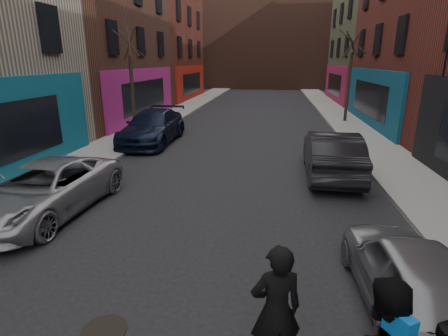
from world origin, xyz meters
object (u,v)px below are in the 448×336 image
(manhole, at_px, (104,330))
(parked_left_end, at_px, (153,127))
(parked_left_far, at_px, (45,189))
(parked_right_far, at_px, (412,276))
(tree_right_far, at_px, (350,68))
(tree_left_far, at_px, (131,73))
(skateboarder, at_px, (276,310))
(parked_right_end, at_px, (331,154))

(manhole, bearing_deg, parked_left_end, 105.75)
(parked_left_far, relative_size, parked_right_far, 1.27)
(tree_right_far, bearing_deg, parked_right_far, -97.23)
(tree_left_far, height_order, skateboarder, tree_left_far)
(tree_right_far, xyz_separation_m, parked_left_far, (-10.80, -16.33, -2.83))
(parked_left_end, bearing_deg, tree_left_far, 134.18)
(parked_left_far, xyz_separation_m, parked_left_end, (0.01, 8.68, 0.12))
(tree_left_far, height_order, parked_left_end, tree_left_far)
(tree_left_far, xyz_separation_m, parked_right_far, (9.98, -13.10, -2.71))
(tree_right_far, distance_m, parked_right_far, 19.46)
(parked_right_end, distance_m, manhole, 9.60)
(parked_left_far, bearing_deg, skateboarder, -31.85)
(manhole, bearing_deg, tree_right_far, 70.35)
(parked_right_end, xyz_separation_m, skateboarder, (-1.98, -8.80, 0.20))
(tree_left_far, distance_m, parked_right_far, 16.69)
(manhole, bearing_deg, parked_left_far, 132.29)
(parked_right_far, bearing_deg, manhole, 11.98)
(parked_left_end, height_order, parked_right_far, parked_left_end)
(tree_right_far, distance_m, parked_left_far, 19.78)
(parked_left_far, bearing_deg, tree_right_far, 59.74)
(parked_left_far, bearing_deg, parked_right_end, 31.98)
(parked_right_far, xyz_separation_m, manhole, (-4.81, -1.16, -0.67))
(parked_left_end, bearing_deg, tree_right_far, 35.19)
(parked_right_far, height_order, parked_right_end, parked_right_end)
(tree_left_far, bearing_deg, parked_left_far, -81.20)
(tree_left_far, bearing_deg, manhole, -70.07)
(parked_left_far, xyz_separation_m, parked_right_far, (8.38, -2.77, -0.02))
(parked_left_far, xyz_separation_m, parked_right_end, (8.15, 4.47, 0.12))
(parked_left_end, relative_size, parked_right_far, 1.42)
(parked_left_end, distance_m, parked_right_far, 14.18)
(skateboarder, bearing_deg, parked_left_end, -79.62)
(parked_left_far, height_order, parked_right_end, parked_right_end)
(tree_right_far, distance_m, parked_right_end, 12.45)
(tree_left_far, xyz_separation_m, tree_right_far, (12.40, 6.00, 0.15))
(parked_left_end, xyz_separation_m, skateboarder, (6.16, -13.01, 0.20))
(tree_left_far, distance_m, parked_right_end, 11.66)
(tree_right_far, bearing_deg, parked_right_end, -102.61)
(tree_left_far, relative_size, parked_left_end, 1.16)
(parked_right_far, bearing_deg, parked_left_far, -19.82)
(parked_left_far, height_order, manhole, parked_left_far)
(tree_right_far, relative_size, parked_right_far, 1.72)
(skateboarder, bearing_deg, tree_right_far, -117.58)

